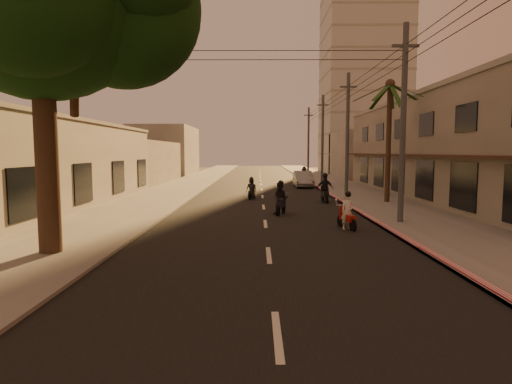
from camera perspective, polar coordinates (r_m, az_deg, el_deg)
ground at (r=11.94m, az=1.96°, el=-10.77°), size 160.00×160.00×0.00m
road at (r=31.64m, az=0.86°, el=-0.63°), size 10.00×140.00×0.02m
sidewalk_right at (r=32.59m, az=14.17°, el=-0.53°), size 5.00×140.00×0.12m
sidewalk_left at (r=32.42m, az=-12.51°, el=-0.52°), size 5.00×140.00×0.12m
curb_stripe at (r=27.21m, az=11.79°, el=-1.53°), size 0.20×60.00×0.20m
shophouse_row at (r=32.75m, az=26.25°, el=5.40°), size 8.80×34.20×7.30m
left_building at (r=28.88m, az=-27.98°, el=3.32°), size 8.20×24.20×5.20m
distant_tower at (r=70.23m, az=14.10°, el=13.96°), size 12.10×12.10×28.00m
palm_tree at (r=28.96m, az=17.43°, el=12.74°), size 5.00×5.00×8.20m
utility_poles at (r=32.30m, az=12.15°, el=10.98°), size 1.20×48.26×9.00m
filler_right at (r=58.26m, az=14.54°, el=4.89°), size 8.00×14.00×6.00m
filler_left_near at (r=47.48m, az=-16.52°, el=3.80°), size 8.00×14.00×4.40m
filler_left_far at (r=64.91m, az=-11.97°, el=5.42°), size 8.00×14.00×7.00m
scooter_red at (r=18.70m, az=12.08°, el=-2.67°), size 0.83×1.66×1.66m
scooter_mid_a at (r=22.59m, az=3.31°, el=-0.94°), size 1.19×1.82×1.83m
scooter_mid_b at (r=28.33m, az=9.17°, el=0.35°), size 1.11×1.98×1.95m
scooter_far_a at (r=30.00m, az=-0.61°, el=0.41°), size 0.92×1.60×1.58m
scooter_far_b at (r=42.10m, az=6.43°, el=2.00°), size 1.24×1.92×1.89m
parked_car at (r=40.38m, az=6.30°, el=1.71°), size 1.62×4.63×1.52m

